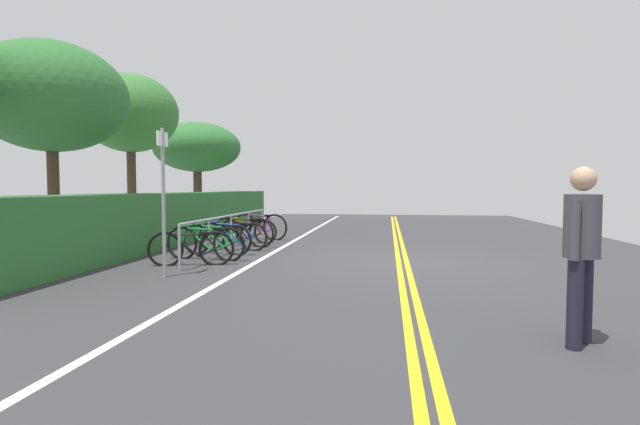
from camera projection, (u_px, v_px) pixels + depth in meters
name	position (u px, v px, depth m)	size (l,w,h in m)	color
ground_plane	(403.00, 263.00, 9.47)	(33.44, 12.32, 0.05)	#353538
centre_line_yellow_inner	(407.00, 262.00, 9.46)	(30.09, 0.10, 0.00)	gold
centre_line_yellow_outer	(398.00, 261.00, 9.48)	(30.09, 0.10, 0.00)	gold
bike_lane_stripe_white	(263.00, 258.00, 9.88)	(30.09, 0.12, 0.00)	white
bike_rack	(231.00, 224.00, 11.20)	(5.70, 0.05, 0.85)	#9EA0A5
bicycle_0	(191.00, 248.00, 9.00)	(0.55, 1.60, 0.71)	black
bicycle_1	(205.00, 243.00, 9.71)	(0.46, 1.80, 0.74)	black
bicycle_2	(217.00, 239.00, 10.53)	(0.46, 1.69, 0.73)	black
bicycle_3	(232.00, 236.00, 11.22)	(0.46, 1.78, 0.72)	black
bicycle_4	(243.00, 232.00, 11.98)	(0.61, 1.76, 0.78)	black
bicycle_5	(248.00, 231.00, 12.73)	(0.46, 1.67, 0.69)	black
bicycle_6	(260.00, 226.00, 13.56)	(0.54, 1.72, 0.79)	black
pedestrian	(582.00, 243.00, 4.38)	(0.41, 0.33, 1.68)	#1E1E2D
sign_post_near	(163.00, 189.00, 7.77)	(0.36, 0.06, 2.47)	gray
hedge_backdrop	(175.00, 217.00, 12.98)	(14.65, 1.13, 1.35)	#2D6B30
tree_mid	(51.00, 98.00, 10.10)	(3.19, 3.19, 4.61)	#473323
tree_far_right	(130.00, 114.00, 13.99)	(2.80, 2.80, 4.87)	#473323
tree_extra	(197.00, 148.00, 18.14)	(3.33, 3.33, 4.01)	#473323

